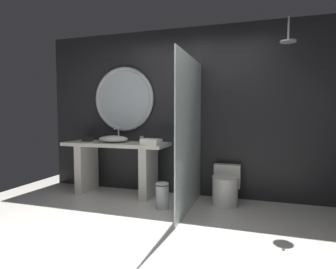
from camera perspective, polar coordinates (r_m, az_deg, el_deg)
name	(u,v)px	position (r m, az deg, el deg)	size (l,w,h in m)	color
ground_plane	(138,244)	(3.04, -6.05, -20.85)	(5.76, 5.76, 0.00)	silver
back_wall_panel	(186,112)	(4.55, 3.59, 4.40)	(4.80, 0.10, 2.60)	#232326
vanity_counter	(117,161)	(4.65, -10.20, -5.18)	(1.66, 0.60, 0.83)	silver
vessel_sink	(113,139)	(4.63, -10.81, -0.86)	(0.48, 0.39, 0.22)	white
tumbler_cup	(142,140)	(4.47, -5.22, -1.00)	(0.06, 0.06, 0.10)	silver
tissue_box	(88,139)	(4.87, -15.68, -0.92)	(0.13, 0.13, 0.07)	#282D28
round_wall_mirror	(124,99)	(4.84, -8.78, 6.96)	(1.06, 0.06, 1.06)	#B7B7BC
shower_glass_panel	(190,134)	(3.79, 4.33, 0.09)	(0.02, 1.38, 2.03)	silver
rain_shower_head	(288,39)	(4.09, 22.78, 17.09)	(0.19, 0.19, 0.32)	#B7B7BC
toilet	(226,187)	(4.20, 11.39, -10.13)	(0.38, 0.52, 0.54)	white
waste_bin	(162,195)	(3.96, -1.16, -11.92)	(0.18, 0.18, 0.37)	#B7B7BC
folded_hand_towel	(151,142)	(4.15, -3.37, -1.49)	(0.28, 0.18, 0.09)	silver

